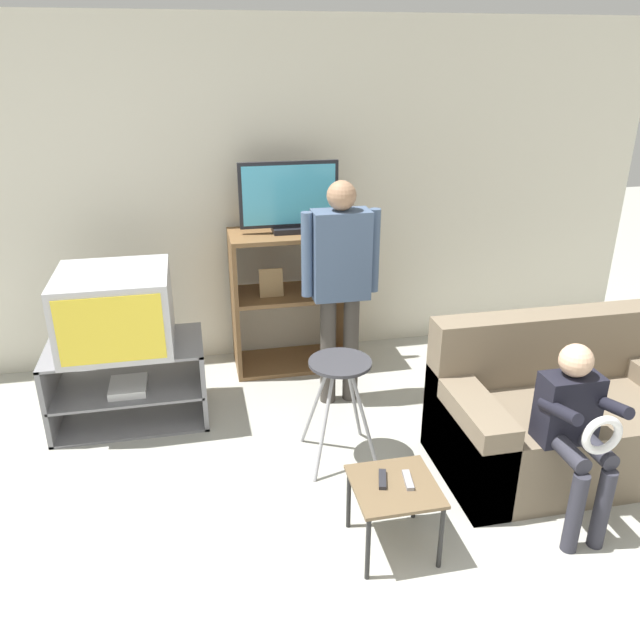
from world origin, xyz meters
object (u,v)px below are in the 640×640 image
object	(u,v)px
remote_control_white	(408,480)
person_standing_adult	(340,274)
remote_control_black	(382,479)
tv_stand	(129,383)
television_main	(116,310)
television_flat	(289,199)
snack_table	(394,493)
folding_stool	(340,379)
media_shelf	(291,299)
couch	(561,419)
person_seated_child	(576,424)

from	to	relation	value
remote_control_white	person_standing_adult	distance (m)	1.59
remote_control_black	tv_stand	bearing A→B (deg)	147.91
television_main	remote_control_white	xyz separation A→B (m)	(1.46, -1.54, -0.41)
television_flat	tv_stand	bearing A→B (deg)	-153.51
television_flat	snack_table	size ratio (longest dim) A/B	1.78
folding_stool	remote_control_white	world-z (taller)	folding_stool
television_main	media_shelf	distance (m)	1.39
tv_stand	remote_control_black	bearing A→B (deg)	-48.56
couch	person_seated_child	bearing A→B (deg)	-118.51
tv_stand	snack_table	xyz separation A→B (m)	(1.37, -1.53, 0.06)
person_seated_child	person_standing_adult	bearing A→B (deg)	120.24
couch	person_standing_adult	world-z (taller)	person_standing_adult
television_flat	television_main	bearing A→B (deg)	-154.41
tv_stand	remote_control_black	xyz separation A→B (m)	(1.32, -1.50, 0.12)
television_main	snack_table	bearing A→B (deg)	-47.98
media_shelf	person_seated_child	size ratio (longest dim) A/B	1.09
person_standing_adult	snack_table	bearing A→B (deg)	-93.10
media_shelf	remote_control_black	world-z (taller)	media_shelf
tv_stand	television_flat	bearing A→B (deg)	26.49
person_seated_child	tv_stand	bearing A→B (deg)	146.62
snack_table	person_seated_child	bearing A→B (deg)	0.39
folding_stool	couch	world-z (taller)	couch
television_flat	couch	distance (m)	2.38
couch	television_main	bearing A→B (deg)	157.73
television_main	person_seated_child	bearing A→B (deg)	-33.34
television_main	folding_stool	world-z (taller)	television_main
remote_control_white	couch	xyz separation A→B (m)	(1.14, 0.47, -0.09)
television_main	person_seated_child	size ratio (longest dim) A/B	0.70
tv_stand	television_flat	xyz separation A→B (m)	(1.21, 0.61, 1.07)
folding_stool	person_standing_adult	distance (m)	0.82
media_shelf	couch	world-z (taller)	media_shelf
television_flat	snack_table	distance (m)	2.37
television_main	remote_control_black	size ratio (longest dim) A/B	4.86
remote_control_black	couch	distance (m)	1.34
tv_stand	television_main	bearing A→B (deg)	151.38
tv_stand	media_shelf	size ratio (longest dim) A/B	0.93
television_flat	remote_control_black	distance (m)	2.31
tv_stand	folding_stool	bearing A→B (deg)	-29.52
remote_control_white	couch	world-z (taller)	couch
tv_stand	folding_stool	world-z (taller)	folding_stool
folding_stool	snack_table	size ratio (longest dim) A/B	1.63
tv_stand	person_standing_adult	bearing A→B (deg)	-1.59
remote_control_white	couch	distance (m)	1.24
media_shelf	remote_control_white	world-z (taller)	media_shelf
remote_control_black	person_seated_child	bearing A→B (deg)	14.56
remote_control_black	remote_control_white	distance (m)	0.13
remote_control_white	person_standing_adult	world-z (taller)	person_standing_adult
tv_stand	television_main	size ratio (longest dim) A/B	1.45
folding_stool	remote_control_black	distance (m)	0.78
media_shelf	snack_table	bearing A→B (deg)	-85.70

